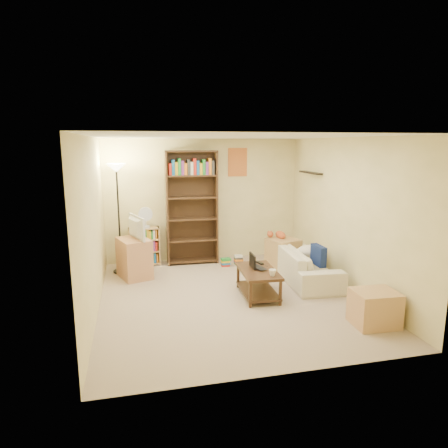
# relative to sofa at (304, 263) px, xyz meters

# --- Properties ---
(room) EXTENTS (4.50, 4.54, 2.52)m
(room) POSITION_rel_sofa_xyz_m (-1.51, -0.56, 1.34)
(room) COLOR tan
(room) RESTS_ON ground
(sofa) EXTENTS (2.07, 1.05, 0.57)m
(sofa) POSITION_rel_sofa_xyz_m (0.00, 0.00, 0.00)
(sofa) COLOR beige
(sofa) RESTS_ON ground
(navy_pillow) EXTENTS (0.12, 0.38, 0.34)m
(navy_pillow) POSITION_rel_sofa_xyz_m (0.06, -0.43, 0.26)
(navy_pillow) COLOR navy
(navy_pillow) RESTS_ON sofa
(cream_blanket) EXTENTS (0.53, 0.38, 0.23)m
(cream_blanket) POSITION_rel_sofa_xyz_m (0.14, 0.04, 0.20)
(cream_blanket) COLOR silver
(cream_blanket) RESTS_ON sofa
(tabby_cat) EXTENTS (0.45, 0.19, 0.16)m
(tabby_cat) POSITION_rel_sofa_xyz_m (-0.20, 0.77, 0.36)
(tabby_cat) COLOR #C55429
(tabby_cat) RESTS_ON sofa
(coffee_table) EXTENTS (0.60, 1.01, 0.44)m
(coffee_table) POSITION_rel_sofa_xyz_m (-1.06, -0.62, -0.00)
(coffee_table) COLOR #47321B
(coffee_table) RESTS_ON ground
(laptop) EXTENTS (0.47, 0.41, 0.03)m
(laptop) POSITION_rel_sofa_xyz_m (-1.00, -0.55, 0.16)
(laptop) COLOR black
(laptop) RESTS_ON coffee_table
(laptop_screen) EXTENTS (0.03, 0.33, 0.22)m
(laptop_screen) POSITION_rel_sofa_xyz_m (-1.14, -0.55, 0.28)
(laptop_screen) COLOR white
(laptop_screen) RESTS_ON laptop
(mug) EXTENTS (0.19, 0.19, 0.10)m
(mug) POSITION_rel_sofa_xyz_m (-0.95, -0.96, 0.20)
(mug) COLOR white
(mug) RESTS_ON coffee_table
(tv_remote) EXTENTS (0.10, 0.18, 0.02)m
(tv_remote) POSITION_rel_sofa_xyz_m (-0.94, -0.30, 0.16)
(tv_remote) COLOR black
(tv_remote) RESTS_ON coffee_table
(tv_stand) EXTENTS (0.67, 0.79, 0.72)m
(tv_stand) POSITION_rel_sofa_xyz_m (-2.97, 0.77, 0.07)
(tv_stand) COLOR tan
(tv_stand) RESTS_ON ground
(television) EXTENTS (0.79, 0.54, 0.42)m
(television) POSITION_rel_sofa_xyz_m (-2.97, 0.77, 0.64)
(television) COLOR black
(television) RESTS_ON tv_stand
(tall_bookshelf) EXTENTS (1.03, 0.37, 2.27)m
(tall_bookshelf) POSITION_rel_sofa_xyz_m (-1.80, 1.43, 0.91)
(tall_bookshelf) COLOR #482F1B
(tall_bookshelf) RESTS_ON ground
(short_bookshelf) EXTENTS (0.61, 0.27, 0.77)m
(short_bookshelf) POSITION_rel_sofa_xyz_m (-2.76, 1.48, 0.10)
(short_bookshelf) COLOR tan
(short_bookshelf) RESTS_ON ground
(desk_fan) EXTENTS (0.27, 0.15, 0.42)m
(desk_fan) POSITION_rel_sofa_xyz_m (-2.72, 1.44, 0.71)
(desk_fan) COLOR silver
(desk_fan) RESTS_ON short_bookshelf
(floor_lamp) EXTENTS (0.35, 0.35, 2.05)m
(floor_lamp) POSITION_rel_sofa_xyz_m (-3.22, 1.13, 1.34)
(floor_lamp) COLOR black
(floor_lamp) RESTS_ON ground
(side_table) EXTENTS (0.64, 0.64, 0.60)m
(side_table) POSITION_rel_sofa_xyz_m (-0.16, 0.62, 0.01)
(side_table) COLOR tan
(side_table) RESTS_ON ground
(end_cabinet) EXTENTS (0.60, 0.51, 0.47)m
(end_cabinet) POSITION_rel_sofa_xyz_m (0.13, -1.97, -0.05)
(end_cabinet) COLOR #DEB46C
(end_cabinet) RESTS_ON ground
(book_stacks) EXTENTS (0.47, 0.19, 0.19)m
(book_stacks) POSITION_rel_sofa_xyz_m (-1.05, 1.07, -0.20)
(book_stacks) COLOR red
(book_stacks) RESTS_ON ground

